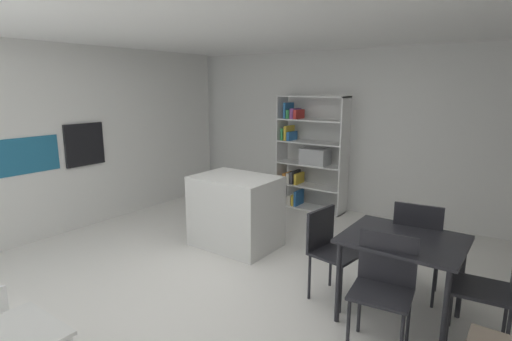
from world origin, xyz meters
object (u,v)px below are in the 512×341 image
at_px(kitchen_island, 236,211).
at_px(dining_table, 403,248).
at_px(dining_chair_island_side, 329,245).
at_px(dining_chair_far, 417,243).
at_px(built_in_oven, 84,144).
at_px(dining_chair_near, 384,280).
at_px(dining_chair_window_side, 497,283).
at_px(open_bookshelf, 308,155).

relative_size(kitchen_island, dining_table, 1.06).
bearing_deg(dining_chair_island_side, dining_chair_far, -51.10).
relative_size(built_in_oven, dining_chair_far, 0.62).
height_order(kitchen_island, dining_chair_island_side, kitchen_island).
height_order(kitchen_island, dining_chair_far, dining_chair_far).
xyz_separation_m(built_in_oven, kitchen_island, (2.21, 0.66, -0.75)).
relative_size(dining_chair_near, dining_chair_island_side, 1.05).
height_order(dining_chair_far, dining_chair_island_side, dining_chair_far).
bearing_deg(dining_chair_window_side, dining_chair_near, -63.91).
distance_m(built_in_oven, dining_table, 4.45).
relative_size(dining_table, dining_chair_island_side, 1.12).
bearing_deg(kitchen_island, dining_chair_window_side, -9.16).
xyz_separation_m(dining_table, dining_chair_window_side, (0.70, 0.01, -0.12)).
distance_m(dining_chair_far, dining_chair_window_side, 0.81).
xyz_separation_m(dining_table, dining_chair_near, (-0.01, -0.43, -0.12)).
distance_m(built_in_oven, open_bookshelf, 3.42).
relative_size(built_in_oven, dining_chair_window_side, 0.65).
bearing_deg(dining_table, built_in_oven, -177.62).
distance_m(dining_chair_near, dining_chair_island_side, 0.81).
bearing_deg(built_in_oven, open_bookshelf, 50.47).
bearing_deg(dining_chair_far, built_in_oven, 0.10).
xyz_separation_m(dining_chair_near, dining_chair_window_side, (0.71, 0.44, 0.00)).
height_order(dining_chair_far, dining_chair_window_side, dining_chair_far).
distance_m(built_in_oven, dining_chair_island_side, 3.79).
height_order(built_in_oven, dining_chair_far, built_in_oven).
xyz_separation_m(dining_chair_far, dining_chair_island_side, (-0.70, -0.41, -0.05)).
xyz_separation_m(built_in_oven, open_bookshelf, (2.17, 2.62, -0.31)).
relative_size(kitchen_island, dining_chair_window_side, 1.11).
bearing_deg(dining_table, dining_chair_near, -91.51).
xyz_separation_m(built_in_oven, dining_chair_window_side, (5.12, 0.19, -0.65)).
distance_m(dining_table, dining_chair_far, 0.44).
bearing_deg(open_bookshelf, dining_chair_near, -52.07).
xyz_separation_m(built_in_oven, dining_table, (4.42, 0.18, -0.53)).
xyz_separation_m(open_bookshelf, dining_chair_near, (2.24, -2.88, -0.35)).
height_order(open_bookshelf, dining_chair_near, open_bookshelf).
xyz_separation_m(open_bookshelf, dining_chair_window_side, (2.95, -2.43, -0.34)).
height_order(dining_chair_near, dining_chair_island_side, dining_chair_near).
xyz_separation_m(kitchen_island, open_bookshelf, (-0.05, 1.96, 0.45)).
distance_m(built_in_oven, kitchen_island, 2.43).
bearing_deg(dining_chair_window_side, open_bookshelf, -135.28).
bearing_deg(built_in_oven, dining_chair_near, -3.26).
bearing_deg(built_in_oven, dining_chair_far, 7.85).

